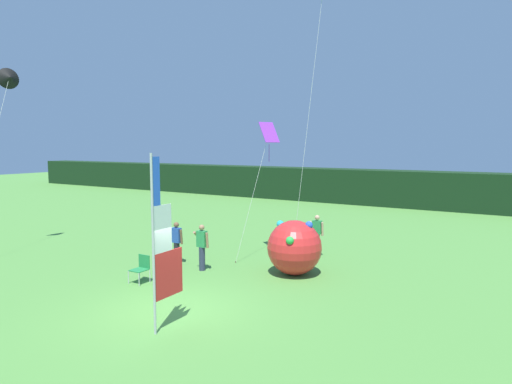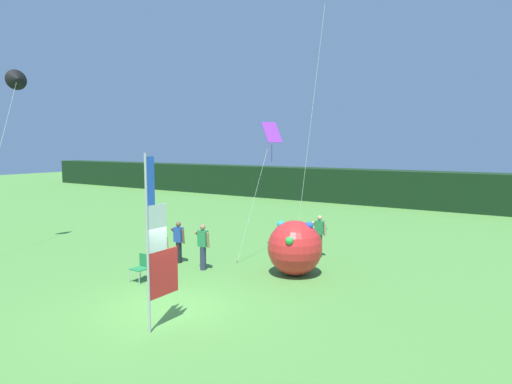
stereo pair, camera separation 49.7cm
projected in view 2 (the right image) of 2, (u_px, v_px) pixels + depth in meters
The scene contains 11 objects.
ground_plane at pixel (167, 310), 11.99m from camera, with size 120.00×120.00×0.00m, color #518E3D.
distant_treeline at pixel (403, 189), 32.15m from camera, with size 80.00×2.40×2.63m, color black.
banner_flag at pixel (157, 246), 10.58m from camera, with size 0.06×1.03×4.31m.
person_near_banner at pixel (162, 253), 14.69m from camera, with size 0.55×0.48×1.65m.
person_mid_field at pixel (179, 241), 16.75m from camera, with size 0.55×0.48×1.59m.
person_far_left at pixel (320, 235), 17.63m from camera, with size 0.55×0.48×1.69m.
person_far_right at pixel (203, 246), 15.79m from camera, with size 0.55×0.48×1.66m.
inflatable_balloon at pixel (295, 248), 15.18m from camera, with size 1.90×1.90×1.90m.
folding_chair at pixel (142, 266), 14.52m from camera, with size 0.51×0.51×0.89m.
kite_black_delta_0 at pixel (17, 80), 18.70m from camera, with size 1.92×3.55×7.74m.
kite_purple_diamond_1 at pixel (271, 137), 17.61m from camera, with size 0.81×2.31×5.42m.
Camera 2 is at (8.36, -8.38, 4.49)m, focal length 30.81 mm.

